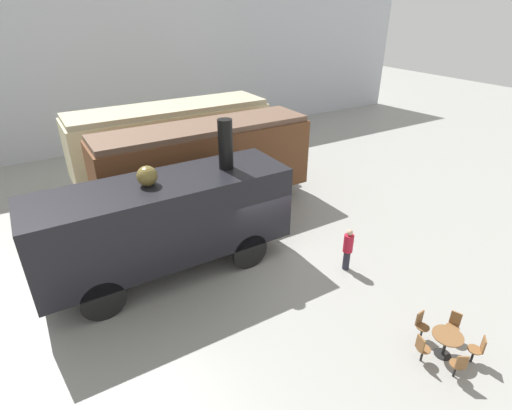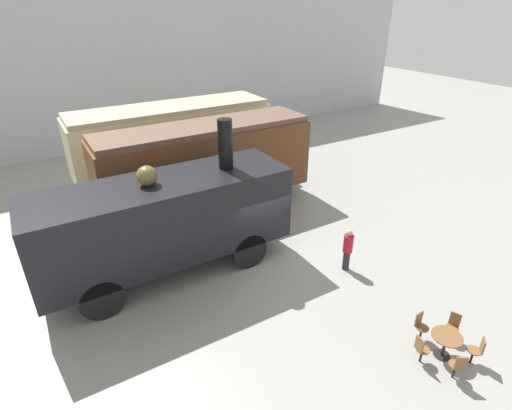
% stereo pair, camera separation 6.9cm
% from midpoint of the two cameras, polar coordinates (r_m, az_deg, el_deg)
% --- Properties ---
extents(ground_plane, '(80.00, 80.00, 0.00)m').
position_cam_midpoint_polar(ground_plane, '(15.14, 1.18, -7.14)').
color(ground_plane, gray).
extents(backdrop_wall, '(44.00, 0.15, 9.00)m').
position_cam_midpoint_polar(backdrop_wall, '(27.04, -17.05, 17.59)').
color(backdrop_wall, '#B2B7C1').
rests_on(backdrop_wall, ground_plane).
extents(passenger_coach_vintage, '(9.85, 2.83, 3.96)m').
position_cam_midpoint_polar(passenger_coach_vintage, '(20.80, -11.76, 9.52)').
color(passenger_coach_vintage, beige).
rests_on(passenger_coach_vintage, ground_plane).
extents(passenger_coach_wooden, '(9.34, 2.44, 3.94)m').
position_cam_midpoint_polar(passenger_coach_wooden, '(17.53, -7.05, 6.21)').
color(passenger_coach_wooden, brown).
rests_on(passenger_coach_wooden, ground_plane).
extents(steam_locomotive, '(8.35, 2.52, 5.14)m').
position_cam_midpoint_polar(steam_locomotive, '(13.46, -12.62, -1.80)').
color(steam_locomotive, black).
rests_on(steam_locomotive, ground_plane).
extents(cafe_table_near, '(0.79, 0.79, 0.71)m').
position_cam_midpoint_polar(cafe_table_near, '(12.23, 25.65, -17.07)').
color(cafe_table_near, black).
rests_on(cafe_table_near, ground_plane).
extents(cafe_chair_0, '(0.39, 0.38, 0.87)m').
position_cam_midpoint_polar(cafe_chair_0, '(12.84, 26.49, -15.07)').
color(cafe_chair_0, black).
rests_on(cafe_chair_0, ground_plane).
extents(cafe_chair_1, '(0.36, 0.36, 0.87)m').
position_cam_midpoint_polar(cafe_chair_1, '(12.49, 22.59, -15.45)').
color(cafe_chair_1, black).
rests_on(cafe_chair_1, ground_plane).
extents(cafe_chair_2, '(0.38, 0.36, 0.87)m').
position_cam_midpoint_polar(cafe_chair_2, '(11.83, 22.66, -18.33)').
color(cafe_chair_2, black).
rests_on(cafe_chair_2, ground_plane).
extents(cafe_chair_3, '(0.39, 0.40, 0.87)m').
position_cam_midpoint_polar(cafe_chair_3, '(11.78, 27.06, -19.72)').
color(cafe_chair_3, black).
rests_on(cafe_chair_3, ground_plane).
extents(cafe_chair_4, '(0.40, 0.41, 0.87)m').
position_cam_midpoint_polar(cafe_chair_4, '(12.42, 29.27, -17.52)').
color(cafe_chair_4, black).
rests_on(cafe_chair_4, ground_plane).
extents(visitor_person, '(0.34, 0.34, 1.61)m').
position_cam_midpoint_polar(visitor_person, '(14.30, 13.09, -6.05)').
color(visitor_person, '#262633').
rests_on(visitor_person, ground_plane).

